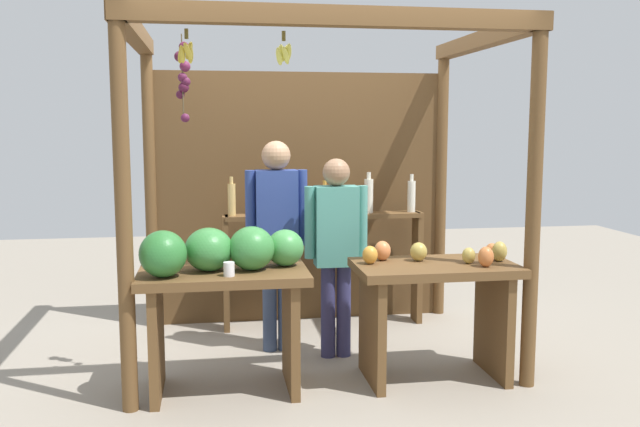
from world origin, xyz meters
TOP-DOWN VIEW (x-y plane):
  - ground_plane at (0.00, 0.00)m, footprint 12.00×12.00m
  - market_stall at (-0.01, 0.42)m, footprint 2.75×1.95m
  - fruit_counter_left at (-0.73, -0.71)m, footprint 1.16×0.66m
  - fruit_counter_right at (0.73, -0.69)m, footprint 1.10×0.64m
  - bottle_shelf_unit at (0.18, 0.69)m, footprint 1.76×0.22m
  - vendor_man at (-0.30, 0.09)m, footprint 0.48×0.22m
  - vendor_woman at (0.13, -0.13)m, footprint 0.48×0.21m

SIDE VIEW (x-z plane):
  - ground_plane at x=0.00m, z-range 0.00..0.00m
  - fruit_counter_right at x=0.73m, z-range 0.11..1.07m
  - fruit_counter_left at x=-0.73m, z-range 0.21..1.32m
  - bottle_shelf_unit at x=0.18m, z-range 0.10..1.46m
  - vendor_woman at x=0.13m, z-range 0.14..1.66m
  - vendor_man at x=-0.30m, z-range 0.17..1.81m
  - market_stall at x=-0.01m, z-range 0.20..2.68m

